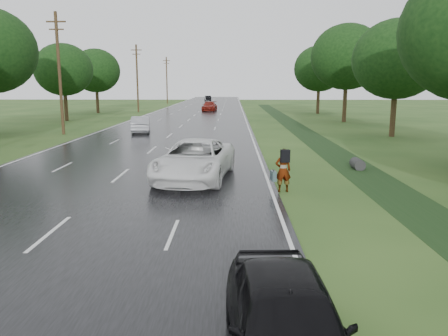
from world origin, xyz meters
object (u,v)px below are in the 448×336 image
object	(u,v)px
pedestrian	(283,170)
dark_sedan	(287,323)
white_pickup	(195,160)
silver_sedan	(141,124)

from	to	relation	value
pedestrian	dark_sedan	size ratio (longest dim) A/B	0.40
white_pickup	dark_sedan	distance (m)	13.37
white_pickup	silver_sedan	xyz separation A→B (m)	(-6.36, 19.00, -0.16)
pedestrian	dark_sedan	xyz separation A→B (m)	(-1.18, -11.05, -0.12)
pedestrian	white_pickup	size ratio (longest dim) A/B	0.28
dark_sedan	silver_sedan	world-z (taller)	dark_sedan
dark_sedan	white_pickup	bearing A→B (deg)	98.08
pedestrian	silver_sedan	distance (m)	23.34
white_pickup	dark_sedan	xyz separation A→B (m)	(2.48, -13.14, -0.14)
silver_sedan	pedestrian	bearing A→B (deg)	105.77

